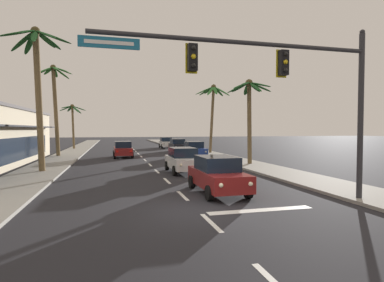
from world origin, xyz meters
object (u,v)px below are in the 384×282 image
palm_left_third (55,94)px  palm_right_second (249,101)px  sedan_oncoming_far (123,149)px  sedan_third_in_queue (183,160)px  sedan_parked_nearest_kerb (166,142)px  sedan_parked_mid_kerb (178,145)px  traffic_signal_mast (286,78)px  sedan_parked_far_kerb (194,149)px  sedan_lead_at_stop_bar (217,174)px  palm_left_second (38,72)px  palm_left_farthest (73,116)px  palm_right_third (213,102)px

palm_left_third → palm_right_second: bearing=-35.8°
sedan_oncoming_far → palm_right_second: palm_right_second is taller
sedan_third_in_queue → palm_left_third: palm_left_third is taller
sedan_third_in_queue → sedan_parked_nearest_kerb: size_ratio=0.99×
sedan_oncoming_far → sedan_parked_mid_kerb: bearing=42.9°
traffic_signal_mast → sedan_parked_far_kerb: 20.94m
sedan_parked_far_kerb → palm_left_third: bearing=162.5°
sedan_lead_at_stop_bar → sedan_oncoming_far: size_ratio=0.99×
palm_left_third → palm_right_second: palm_left_third is taller
sedan_third_in_queue → palm_left_second: palm_left_second is taller
palm_left_second → sedan_oncoming_far: bearing=61.2°
sedan_parked_mid_kerb → palm_left_farthest: 16.55m
sedan_parked_far_kerb → palm_left_second: bearing=-147.2°
palm_left_farthest → sedan_lead_at_stop_bar: bearing=-73.5°
traffic_signal_mast → palm_left_third: (-12.17, 24.87, 1.82)m
palm_left_farthest → palm_right_second: (16.33, -24.73, 0.37)m
palm_right_second → sedan_third_in_queue: bearing=-156.0°
traffic_signal_mast → palm_left_third: palm_left_third is taller
palm_left_second → traffic_signal_mast: bearing=-47.6°
sedan_parked_far_kerb → palm_left_second: 16.42m
sedan_parked_mid_kerb → palm_left_third: 15.92m
palm_left_second → palm_left_farthest: palm_left_second is taller
sedan_third_in_queue → palm_left_farthest: (-10.22, 27.46, 3.99)m
sedan_lead_at_stop_bar → palm_left_farthest: bearing=106.5°
sedan_oncoming_far → sedan_parked_far_kerb: size_ratio=1.00×
sedan_third_in_queue → palm_left_farthest: bearing=110.4°
sedan_oncoming_far → sedan_parked_nearest_kerb: bearing=65.1°
traffic_signal_mast → palm_left_farthest: traffic_signal_mast is taller
sedan_parked_far_kerb → sedan_parked_mid_kerb: bearing=89.1°
palm_right_second → palm_right_third: size_ratio=0.84×
sedan_lead_at_stop_bar → sedan_parked_mid_kerb: bearing=82.3°
sedan_lead_at_stop_bar → sedan_parked_mid_kerb: size_ratio=1.00×
sedan_lead_at_stop_bar → sedan_oncoming_far: bearing=100.5°
sedan_parked_far_kerb → palm_left_third: 15.75m
sedan_third_in_queue → palm_right_second: bearing=24.0°
sedan_parked_nearest_kerb → palm_left_second: bearing=-116.5°
sedan_oncoming_far → palm_left_second: bearing=-118.8°
sedan_lead_at_stop_bar → sedan_oncoming_far: (-3.64, 19.70, 0.00)m
sedan_oncoming_far → palm_left_third: size_ratio=0.46×
sedan_lead_at_stop_bar → sedan_parked_nearest_kerb: 35.31m
traffic_signal_mast → sedan_parked_mid_kerb: 29.77m
sedan_parked_nearest_kerb → palm_left_farthest: bearing=-177.8°
traffic_signal_mast → palm_left_third: size_ratio=1.12×
sedan_third_in_queue → palm_left_third: (-10.49, 14.71, 5.82)m
palm_left_second → palm_left_farthest: bearing=91.8°
sedan_parked_mid_kerb → sedan_parked_far_kerb: size_ratio=1.00×
sedan_oncoming_far → sedan_parked_mid_kerb: (7.21, 6.71, 0.00)m
sedan_lead_at_stop_bar → sedan_parked_mid_kerb: (3.58, 26.40, 0.00)m
traffic_signal_mast → sedan_lead_at_stop_bar: bearing=118.6°
sedan_parked_far_kerb → palm_right_second: bearing=-70.8°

